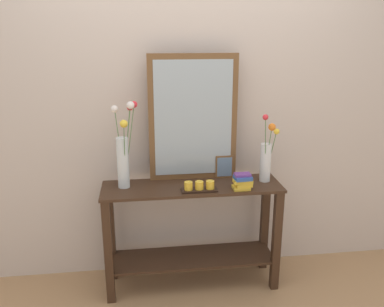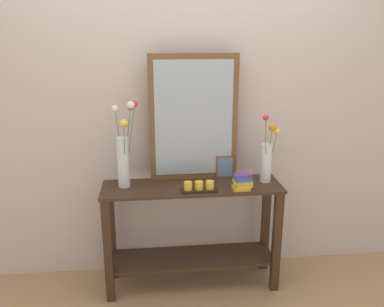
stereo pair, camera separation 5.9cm
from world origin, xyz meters
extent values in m
cube|color=#A87F56|center=(0.00, 0.00, -0.01)|extent=(7.00, 6.00, 0.02)
cube|color=beige|center=(0.00, 0.30, 1.35)|extent=(6.40, 0.08, 2.70)
cube|color=#382316|center=(0.00, 0.00, 0.77)|extent=(1.25, 0.36, 0.02)
cube|color=#382316|center=(0.00, 0.00, 0.21)|extent=(1.19, 0.32, 0.02)
cube|color=#382316|center=(-0.59, -0.14, 0.38)|extent=(0.06, 0.06, 0.76)
cube|color=#382316|center=(0.59, -0.14, 0.38)|extent=(0.06, 0.06, 0.76)
cube|color=#382316|center=(-0.59, 0.14, 0.38)|extent=(0.06, 0.06, 0.76)
cube|color=#382316|center=(0.59, 0.14, 0.38)|extent=(0.06, 0.06, 0.76)
cube|color=brown|center=(0.03, 0.15, 1.23)|extent=(0.63, 0.03, 0.89)
cube|color=#9EADB7|center=(0.03, 0.13, 1.23)|extent=(0.55, 0.00, 0.81)
cylinder|color=silver|center=(-0.47, 0.04, 0.96)|extent=(0.08, 0.08, 0.35)
cylinder|color=#4C753D|center=(-0.42, 0.06, 1.08)|extent=(0.09, 0.06, 0.55)
sphere|color=red|center=(-0.38, 0.08, 1.35)|extent=(0.05, 0.05, 0.05)
cylinder|color=#4C753D|center=(-0.49, 0.07, 1.06)|extent=(0.05, 0.07, 0.52)
sphere|color=silver|center=(-0.51, 0.10, 1.32)|extent=(0.05, 0.05, 0.05)
cylinder|color=#4C753D|center=(-0.44, 0.11, 1.06)|extent=(0.07, 0.12, 0.51)
sphere|color=red|center=(-0.41, 0.16, 1.31)|extent=(0.04, 0.04, 0.04)
cylinder|color=#4C753D|center=(-0.45, 0.00, 1.02)|extent=(0.02, 0.07, 0.44)
sphere|color=yellow|center=(-0.45, -0.03, 1.24)|extent=(0.05, 0.05, 0.05)
cylinder|color=#4C753D|center=(-0.44, 0.04, 1.08)|extent=(0.08, 0.02, 0.55)
sphere|color=silver|center=(-0.40, 0.05, 1.35)|extent=(0.05, 0.05, 0.05)
cylinder|color=silver|center=(0.53, 0.03, 0.92)|extent=(0.08, 0.08, 0.28)
cylinder|color=#4C753D|center=(0.57, 0.04, 0.97)|extent=(0.07, 0.02, 0.34)
sphere|color=yellow|center=(0.60, 0.04, 1.14)|extent=(0.04, 0.04, 0.04)
cylinder|color=#4C753D|center=(0.54, 0.02, 0.99)|extent=(0.03, 0.05, 0.38)
sphere|color=orange|center=(0.55, -0.01, 1.19)|extent=(0.05, 0.05, 0.05)
cylinder|color=#4C753D|center=(0.51, -0.01, 1.03)|extent=(0.05, 0.06, 0.46)
sphere|color=red|center=(0.49, -0.04, 1.26)|extent=(0.04, 0.04, 0.04)
cube|color=black|center=(0.04, -0.10, 0.79)|extent=(0.24, 0.09, 0.01)
cylinder|color=gold|center=(-0.04, -0.10, 0.82)|extent=(0.06, 0.06, 0.05)
cylinder|color=gold|center=(0.04, -0.10, 0.82)|extent=(0.06, 0.06, 0.05)
cylinder|color=gold|center=(0.11, -0.10, 0.82)|extent=(0.06, 0.06, 0.05)
cube|color=brown|center=(0.26, 0.13, 0.87)|extent=(0.13, 0.01, 0.17)
cube|color=slate|center=(0.26, 0.13, 0.87)|extent=(0.11, 0.00, 0.14)
cube|color=gold|center=(0.32, -0.11, 0.79)|extent=(0.12, 0.09, 0.02)
cube|color=gold|center=(0.34, -0.11, 0.82)|extent=(0.12, 0.10, 0.02)
cube|color=gold|center=(0.33, -0.11, 0.84)|extent=(0.13, 0.08, 0.03)
cube|color=#2D519E|center=(0.33, -0.11, 0.87)|extent=(0.12, 0.10, 0.02)
cube|color=#663884|center=(0.33, -0.11, 0.89)|extent=(0.11, 0.07, 0.02)
camera|label=1|loc=(-0.34, -2.59, 1.81)|focal=37.52mm
camera|label=2|loc=(-0.28, -2.60, 1.81)|focal=37.52mm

